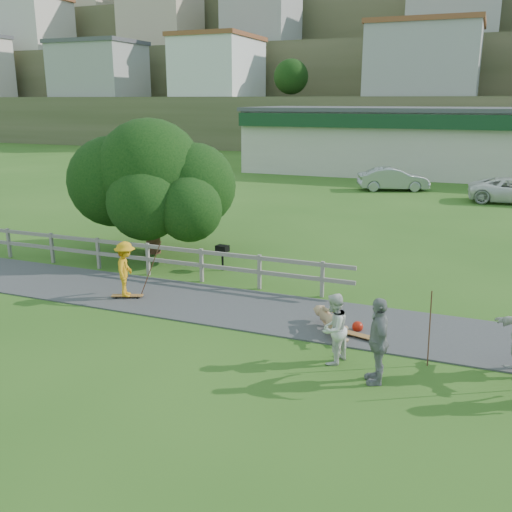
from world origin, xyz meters
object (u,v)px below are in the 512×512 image
object	(u,v)px
skater_rider	(126,272)
skater_fallen	(331,321)
spectator_b	(378,341)
tree	(151,201)
spectator_a	(333,329)
bbq	(223,258)
car_silver	(393,179)

from	to	relation	value
skater_rider	skater_fallen	size ratio (longest dim) A/B	0.92
spectator_b	tree	size ratio (longest dim) A/B	0.29
skater_rider	skater_fallen	distance (m)	6.27
spectator_a	bbq	distance (m)	7.70
skater_rider	skater_fallen	xyz separation A→B (m)	(6.25, -0.29, -0.49)
skater_rider	spectator_a	world-z (taller)	skater_rider
car_silver	bbq	bearing A→B (deg)	152.95
skater_rider	tree	bearing A→B (deg)	-0.97
skater_fallen	spectator_b	distance (m)	2.69
skater_fallen	spectator_b	world-z (taller)	spectator_b
skater_rider	skater_fallen	bearing A→B (deg)	-116.74
spectator_b	car_silver	world-z (taller)	spectator_b
skater_fallen	car_silver	size ratio (longest dim) A/B	0.40
skater_fallen	spectator_a	world-z (taller)	spectator_a
spectator_a	car_silver	size ratio (longest dim) A/B	0.36
car_silver	tree	xyz separation A→B (m)	(-6.11, -19.23, 1.27)
skater_fallen	spectator_b	size ratio (longest dim) A/B	0.96
car_silver	tree	size ratio (longest dim) A/B	0.69
tree	bbq	size ratio (longest dim) A/B	7.32
skater_rider	spectator_b	xyz separation A→B (m)	(7.76, -2.44, 0.11)
skater_rider	bbq	world-z (taller)	skater_rider
tree	skater_fallen	bearing A→B (deg)	-31.61
spectator_a	spectator_b	world-z (taller)	spectator_b
spectator_a	car_silver	bearing A→B (deg)	-159.07
bbq	skater_rider	bearing A→B (deg)	-102.03
spectator_a	tree	distance (m)	11.08
spectator_b	skater_fallen	bearing A→B (deg)	-162.97
skater_rider	bbq	distance (m)	3.97
car_silver	tree	distance (m)	20.21
skater_rider	car_silver	size ratio (longest dim) A/B	0.37
car_silver	bbq	world-z (taller)	car_silver
spectator_a	spectator_b	bearing A→B (deg)	77.95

